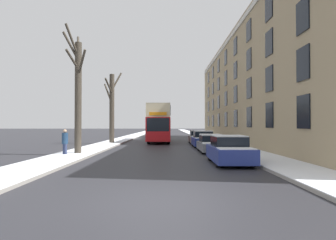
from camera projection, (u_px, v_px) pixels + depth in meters
ground_plane at (159, 201)px, 7.90m from camera, size 320.00×320.00×0.00m
sidewalk_left at (139, 134)px, 60.91m from camera, size 2.57×130.00×0.16m
sidewalk_right at (196, 134)px, 60.87m from camera, size 2.57×130.00×0.16m
terrace_facade_right at (273, 88)px, 32.57m from camera, size 9.10×45.58×12.12m
bare_tree_left_0 at (79, 92)px, 19.81m from camera, size 1.80×2.86×8.49m
bare_tree_left_1 at (113, 106)px, 31.83m from camera, size 2.05×3.80×7.71m
double_decker_bus at (161, 122)px, 35.28m from camera, size 2.52×11.13×4.24m
parked_car_0 at (230, 150)px, 15.48m from camera, size 1.86×4.32×1.46m
parked_car_1 at (212, 144)px, 22.01m from camera, size 1.75×4.55×1.33m
parked_car_2 at (204, 140)px, 27.14m from camera, size 1.84×4.08×1.49m
parked_car_3 at (198, 137)px, 32.41m from camera, size 1.70×4.22×1.43m
oncoming_van at (160, 129)px, 50.71m from camera, size 2.06×5.58×2.49m
pedestrian_left_sidewalk at (66, 142)px, 18.99m from camera, size 0.38×0.38×1.73m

